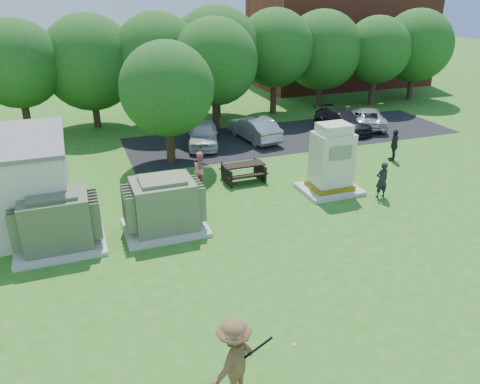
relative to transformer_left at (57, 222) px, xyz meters
name	(u,v)px	position (x,y,z in m)	size (l,w,h in m)	color
ground	(284,279)	(6.50, -4.50, -0.97)	(120.00, 120.00, 0.00)	#2D6619
brick_building	(340,38)	(24.50, 22.50, 3.03)	(15.00, 8.00, 8.00)	maroon
parking_strip	(294,136)	(13.50, 9.00, -0.96)	(20.00, 6.00, 0.01)	#232326
transformer_left	(57,222)	(0.00, 0.00, 0.00)	(3.00, 2.40, 2.07)	beige
transformer_right	(164,206)	(3.70, 0.00, 0.00)	(3.00, 2.40, 2.07)	beige
generator_cabinet	(331,163)	(11.27, 0.98, 0.37)	(2.52, 2.06, 3.07)	beige
picnic_table	(243,170)	(8.13, 3.44, -0.46)	(1.92, 1.44, 0.82)	black
batter	(234,360)	(3.51, -8.21, 0.06)	(1.33, 0.77, 2.06)	brown
person_by_generator	(382,180)	(12.98, -0.36, -0.17)	(0.58, 0.38, 1.59)	black
person_at_picnic	(201,170)	(6.05, 3.24, -0.11)	(0.84, 0.65, 1.72)	#DC747F
person_walking_right	(394,145)	(16.37, 3.31, -0.14)	(0.97, 0.41, 1.66)	#26262B
car_white	(203,134)	(7.83, 9.11, -0.29)	(1.61, 4.00, 1.36)	silver
car_silver_a	(254,128)	(10.95, 9.15, -0.28)	(1.46, 4.19, 1.38)	#A8A9AD
car_dark	(343,121)	(16.82, 8.92, -0.35)	(1.74, 4.29, 1.24)	black
car_silver_b	(367,117)	(18.76, 9.21, -0.37)	(2.01, 4.35, 1.21)	silver
batting_equipment	(261,348)	(4.10, -8.32, 0.31)	(1.52, 0.48, 0.51)	black
tree_row	(186,58)	(8.25, 14.00, 3.18)	(41.30, 13.30, 7.30)	#47301E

